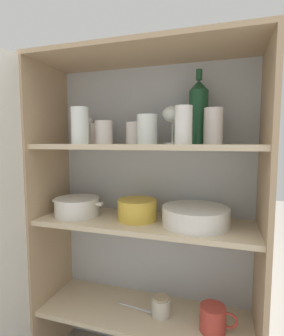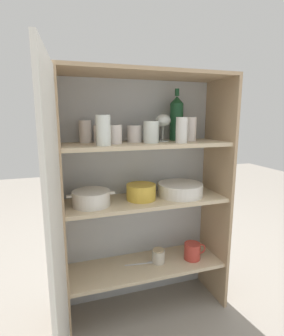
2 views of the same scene
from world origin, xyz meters
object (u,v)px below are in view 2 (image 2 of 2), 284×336
at_px(casserole_dish, 91,198).
at_px(storage_jar, 158,256).
at_px(wine_bottle, 176,118).
at_px(mixing_bowl_large, 141,191).
at_px(coffee_mug_primary, 193,251).
at_px(plate_stack_white, 180,189).

distance_m(casserole_dish, storage_jar, 0.55).
relative_size(wine_bottle, mixing_bowl_large, 1.79).
xyz_separation_m(mixing_bowl_large, casserole_dish, (-0.27, -0.02, -0.01)).
relative_size(mixing_bowl_large, coffee_mug_primary, 1.16).
relative_size(wine_bottle, coffee_mug_primary, 2.08).
distance_m(mixing_bowl_large, coffee_mug_primary, 0.51).
bearing_deg(casserole_dish, mixing_bowl_large, 3.32).
relative_size(plate_stack_white, casserole_dish, 1.05).
bearing_deg(casserole_dish, wine_bottle, 9.14).
bearing_deg(wine_bottle, plate_stack_white, -86.97).
distance_m(plate_stack_white, mixing_bowl_large, 0.24).
bearing_deg(mixing_bowl_large, casserole_dish, -176.68).
bearing_deg(wine_bottle, mixing_bowl_large, -164.30).
height_order(plate_stack_white, coffee_mug_primary, plate_stack_white).
bearing_deg(mixing_bowl_large, coffee_mug_primary, -6.03).
bearing_deg(coffee_mug_primary, mixing_bowl_large, 173.97).
relative_size(wine_bottle, storage_jar, 3.52).
bearing_deg(casserole_dish, coffee_mug_primary, -1.70).
height_order(wine_bottle, mixing_bowl_large, wine_bottle).
xyz_separation_m(wine_bottle, casserole_dish, (-0.51, -0.08, -0.40)).
height_order(wine_bottle, coffee_mug_primary, wine_bottle).
bearing_deg(storage_jar, wine_bottle, 28.96).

